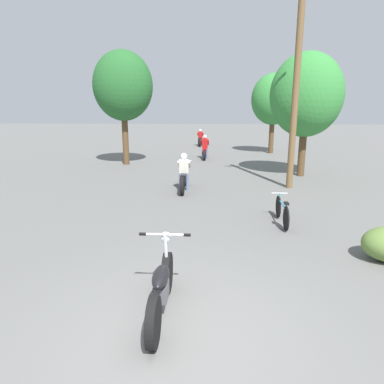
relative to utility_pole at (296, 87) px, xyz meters
name	(u,v)px	position (x,y,z in m)	size (l,w,h in m)	color
ground_plane	(179,336)	(-3.38, -9.02, -3.71)	(120.00, 120.00, 0.00)	#60605E
utility_pole	(296,87)	(0.00, 0.00, 0.00)	(1.10, 0.24, 7.24)	brown
roadside_tree_right_near	(306,95)	(1.01, 2.42, -0.21)	(3.10, 2.79, 5.30)	#513A23
roadside_tree_right_far	(273,100)	(0.95, 10.28, -0.22)	(2.86, 2.57, 5.16)	#513A23
roadside_tree_left	(123,86)	(-7.61, 5.07, 0.34)	(3.07, 2.77, 5.84)	#513A23
motorcycle_foreground	(161,287)	(-3.69, -8.51, -3.28)	(0.81, 2.04, 1.10)	black
motorcycle_rider_lead	(184,176)	(-4.01, -0.63, -3.18)	(0.50, 2.19, 1.39)	black
motorcycle_rider_mid	(205,150)	(-3.42, 7.42, -3.18)	(0.50, 2.00, 1.42)	black
motorcycle_rider_far	(200,139)	(-3.95, 14.43, -3.21)	(0.50, 1.99, 1.33)	black
bicycle_parked	(282,211)	(-1.10, -4.25, -3.38)	(0.44, 1.67, 0.72)	black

